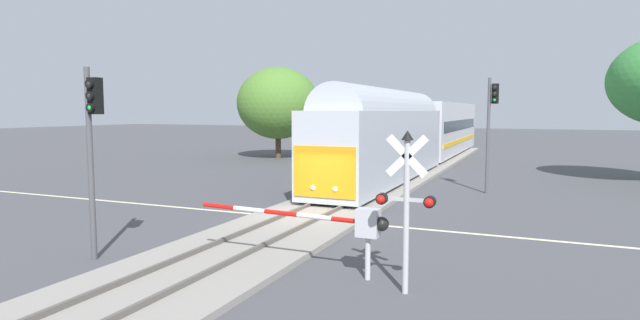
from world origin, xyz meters
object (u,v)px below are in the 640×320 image
commuter_train (420,130)px  crossing_signal_mast (406,195)px  traffic_signal_far_side (491,117)px  crossing_gate_near (347,223)px  traffic_signal_median (92,132)px  pine_left_background (278,103)px

commuter_train → crossing_signal_mast: (5.39, -26.88, -0.48)m
commuter_train → traffic_signal_far_side: bearing=-61.7°
crossing_gate_near → crossing_signal_mast: crossing_signal_mast is taller
crossing_signal_mast → traffic_signal_median: traffic_signal_median is taller
crossing_gate_near → traffic_signal_median: 7.47m
traffic_signal_far_side → pine_left_background: bearing=145.0°
crossing_gate_near → traffic_signal_far_side: 15.67m
pine_left_background → commuter_train: bearing=-10.4°
crossing_signal_mast → crossing_gate_near: bearing=159.3°
commuter_train → traffic_signal_far_side: size_ratio=6.91×
crossing_gate_near → crossing_signal_mast: size_ratio=1.44×
crossing_gate_near → crossing_signal_mast: 1.99m
commuter_train → pine_left_background: pine_left_background is taller
crossing_gate_near → traffic_signal_far_side: bearing=82.0°
crossing_gate_near → traffic_signal_far_side: traffic_signal_far_side is taller
commuter_train → crossing_gate_near: (3.73, -26.25, -1.39)m
crossing_signal_mast → traffic_signal_median: (-8.65, -0.76, 1.32)m
crossing_gate_near → traffic_signal_median: traffic_signal_median is taller
crossing_gate_near → traffic_signal_far_side: (2.16, 15.31, 2.53)m
commuter_train → pine_left_background: bearing=169.6°
commuter_train → pine_left_background: (-13.21, 2.42, 2.08)m
traffic_signal_median → pine_left_background: (-9.95, 30.06, 1.24)m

